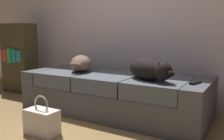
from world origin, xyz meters
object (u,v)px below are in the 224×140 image
Objects in this scene: dog_dark at (150,69)px; handbag at (42,122)px; dog_tan at (81,63)px; tv_remote at (195,83)px; couch at (114,93)px; bookshelf at (19,58)px.

handbag is at bearing -135.26° from dog_dark.
dog_dark is (0.99, -0.14, 0.01)m from dog_tan.
tv_remote is (1.43, -0.11, -0.09)m from dog_tan.
dog_tan is 1.03m from handbag.
tv_remote reaches higher than couch.
dog_tan reaches higher than handbag.
bookshelf is at bearing 172.34° from dog_dark.
dog_tan is at bearing -166.85° from tv_remote.
tv_remote is 0.14× the size of bookshelf.
handbag is (-0.25, -0.93, -0.11)m from couch.
bookshelf is at bearing 146.22° from handbag.
dog_dark is 0.46m from tv_remote.
handbag is (0.22, -0.90, -0.45)m from dog_tan.
dog_dark is 4.07× the size of tv_remote.
dog_tan is at bearing -7.27° from bookshelf.
handbag is at bearing -33.78° from bookshelf.
tv_remote is at bearing 33.23° from handbag.
handbag is 1.99m from bookshelf.
dog_tan is 1.40m from bookshelf.
couch is at bearing 3.30° from dog_tan.
couch is 0.65m from dog_dark.
couch is at bearing 75.05° from handbag.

